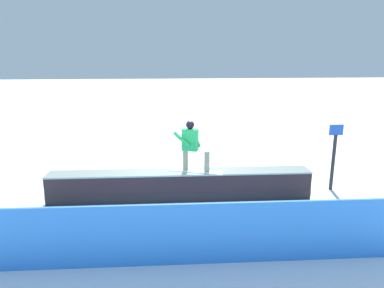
# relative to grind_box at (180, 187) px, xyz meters

# --- Properties ---
(ground_plane) EXTENTS (120.00, 120.00, 0.00)m
(ground_plane) POSITION_rel_grind_box_xyz_m (0.00, 0.00, -0.36)
(ground_plane) COLOR white
(grind_box) EXTENTS (7.03, 0.87, 0.78)m
(grind_box) POSITION_rel_grind_box_xyz_m (0.00, 0.00, 0.00)
(grind_box) COLOR black
(grind_box) RESTS_ON ground_plane
(snowboarder) EXTENTS (1.48, 0.79, 1.36)m
(snowboarder) POSITION_rel_grind_box_xyz_m (-0.31, -0.03, 1.16)
(snowboarder) COLOR silver
(snowboarder) RESTS_ON grind_box
(safety_fence) EXTENTS (8.09, 0.35, 1.20)m
(safety_fence) POSITION_rel_grind_box_xyz_m (0.00, 3.08, 0.24)
(safety_fence) COLOR #2E7DEA
(safety_fence) RESTS_ON ground_plane
(trail_marker) EXTENTS (0.40, 0.10, 1.92)m
(trail_marker) POSITION_rel_grind_box_xyz_m (-4.41, -0.28, 0.68)
(trail_marker) COLOR #262628
(trail_marker) RESTS_ON ground_plane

